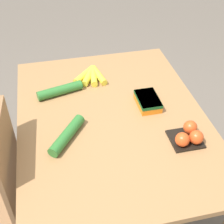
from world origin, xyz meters
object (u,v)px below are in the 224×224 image
object	(u,v)px
cucumber_near	(60,90)
banana_bunch	(91,75)
cucumber_far	(67,135)
carrot_bag	(148,101)
tomato_pack	(189,135)

from	to	relation	value
cucumber_near	banana_bunch	bearing A→B (deg)	-57.99
banana_bunch	cucumber_near	distance (m)	0.24
banana_bunch	cucumber_far	world-z (taller)	cucumber_far
cucumber_near	cucumber_far	bearing A→B (deg)	179.78
cucumber_near	carrot_bag	bearing A→B (deg)	-114.11
tomato_pack	banana_bunch	bearing A→B (deg)	29.41
cucumber_far	carrot_bag	bearing A→B (deg)	-69.96
tomato_pack	carrot_bag	size ratio (longest dim) A/B	0.86
tomato_pack	cucumber_far	world-z (taller)	tomato_pack
banana_bunch	cucumber_near	world-z (taller)	cucumber_near
carrot_bag	cucumber_near	world-z (taller)	cucumber_near
cucumber_near	cucumber_far	xyz separation A→B (m)	(-0.37, 0.00, 0.00)
carrot_bag	cucumber_far	size ratio (longest dim) A/B	0.72
carrot_bag	cucumber_far	distance (m)	0.48
cucumber_far	banana_bunch	bearing A→B (deg)	-22.22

